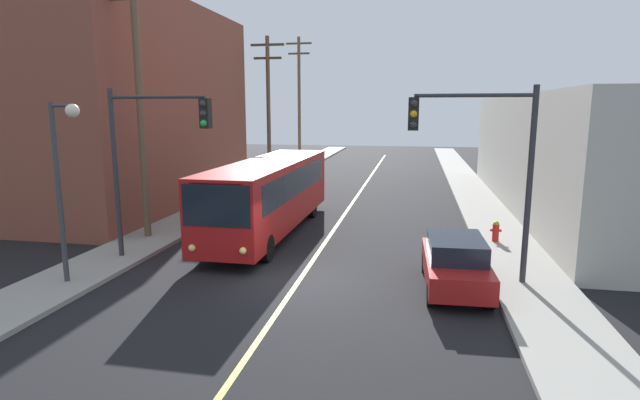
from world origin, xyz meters
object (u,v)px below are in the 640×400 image
object	(u,v)px
parked_car_red	(455,262)
utility_pole_near	(139,90)
traffic_signal_left_corner	(153,142)
street_lamp_left	(63,167)
fire_hydrant	(496,231)
utility_pole_mid	(268,104)
utility_pole_far	(299,96)
traffic_signal_right_corner	(478,147)
city_bus	(270,192)

from	to	relation	value
parked_car_red	utility_pole_near	xyz separation A→B (m)	(-12.33, 3.71, 5.37)
traffic_signal_left_corner	street_lamp_left	size ratio (longest dim) A/B	1.09
utility_pole_near	fire_hydrant	distance (m)	15.50
utility_pole_near	utility_pole_mid	world-z (taller)	utility_pole_near
utility_pole_far	fire_hydrant	size ratio (longest dim) A/B	14.05
street_lamp_left	fire_hydrant	bearing A→B (deg)	28.72
utility_pole_near	street_lamp_left	world-z (taller)	utility_pole_near
traffic_signal_left_corner	traffic_signal_right_corner	size ratio (longest dim) A/B	1.00
city_bus	parked_car_red	xyz separation A→B (m)	(7.54, -5.80, -0.98)
parked_car_red	traffic_signal_right_corner	bearing A→B (deg)	46.59
utility_pole_far	traffic_signal_right_corner	size ratio (longest dim) A/B	1.97
traffic_signal_left_corner	parked_car_red	bearing A→B (deg)	-4.88
utility_pole_far	traffic_signal_left_corner	xyz separation A→B (m)	(1.95, -30.83, -2.28)
utility_pole_far	street_lamp_left	size ratio (longest dim) A/B	2.15
traffic_signal_right_corner	utility_pole_far	bearing A→B (deg)	112.32
parked_car_red	fire_hydrant	size ratio (longest dim) A/B	5.31
parked_car_red	fire_hydrant	distance (m)	5.88
traffic_signal_left_corner	fire_hydrant	xyz separation A→B (m)	(12.26, 4.65, -3.72)
utility_pole_near	traffic_signal_left_corner	size ratio (longest dim) A/B	1.85
utility_pole_near	traffic_signal_left_corner	xyz separation A→B (m)	(2.06, -2.84, -1.90)
parked_car_red	utility_pole_mid	bearing A→B (deg)	120.50
parked_car_red	utility_pole_mid	world-z (taller)	utility_pole_mid
fire_hydrant	utility_pole_mid	bearing A→B (deg)	133.65
utility_pole_mid	traffic_signal_right_corner	xyz separation A→B (m)	(12.29, -19.33, -1.50)
parked_car_red	traffic_signal_left_corner	bearing A→B (deg)	175.12
parked_car_red	traffic_signal_right_corner	world-z (taller)	traffic_signal_right_corner
utility_pole_far	street_lamp_left	bearing A→B (deg)	-89.09
city_bus	traffic_signal_left_corner	distance (m)	6.15
utility_pole_mid	fire_hydrant	bearing A→B (deg)	-46.35
city_bus	utility_pole_mid	world-z (taller)	utility_pole_mid
fire_hydrant	utility_pole_near	bearing A→B (deg)	-172.79
city_bus	street_lamp_left	size ratio (longest dim) A/B	2.22
utility_pole_near	traffic_signal_left_corner	bearing A→B (deg)	-53.98
utility_pole_mid	fire_hydrant	xyz separation A→B (m)	(13.73, -14.39, -5.22)
city_bus	utility_pole_mid	xyz separation A→B (m)	(-4.19, 14.12, 3.98)
utility_pole_near	utility_pole_far	distance (m)	28.00
street_lamp_left	traffic_signal_left_corner	bearing A→B (deg)	63.53
city_bus	street_lamp_left	world-z (taller)	street_lamp_left
traffic_signal_right_corner	fire_hydrant	xyz separation A→B (m)	(1.44, 4.94, -3.72)
utility_pole_near	utility_pole_mid	distance (m)	16.22
street_lamp_left	city_bus	bearing A→B (deg)	61.98
street_lamp_left	fire_hydrant	xyz separation A→B (m)	(13.68, 7.49, -3.16)
city_bus	parked_car_red	size ratio (longest dim) A/B	2.73
utility_pole_mid	utility_pole_far	xyz separation A→B (m)	(-0.48, 11.79, 0.78)
utility_pole_far	traffic_signal_left_corner	bearing A→B (deg)	-86.38
utility_pole_near	street_lamp_left	size ratio (longest dim) A/B	2.01
utility_pole_far	street_lamp_left	distance (m)	33.80
parked_car_red	utility_pole_mid	distance (m)	23.65
traffic_signal_right_corner	street_lamp_left	world-z (taller)	traffic_signal_right_corner
street_lamp_left	fire_hydrant	distance (m)	15.91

